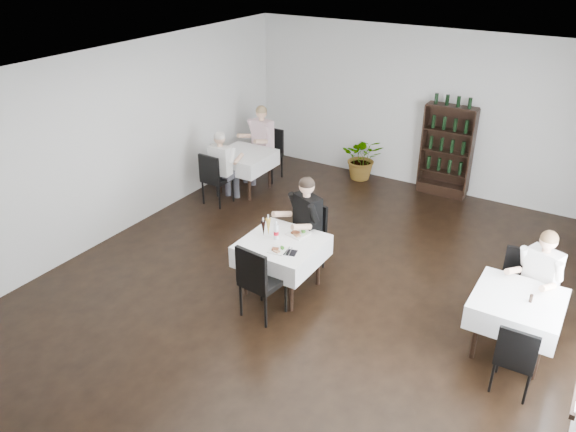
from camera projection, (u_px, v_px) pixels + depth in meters
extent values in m
plane|color=black|center=(301.00, 295.00, 7.76)|extent=(9.00, 9.00, 0.00)
plane|color=white|center=(303.00, 78.00, 6.40)|extent=(9.00, 9.00, 0.00)
plane|color=silver|center=(422.00, 110.00, 10.50)|extent=(7.00, 0.00, 7.00)
plane|color=silver|center=(107.00, 147.00, 8.70)|extent=(0.00, 9.00, 9.00)
cube|color=black|center=(441.00, 189.00, 10.72)|extent=(0.90, 0.28, 0.20)
cylinder|color=black|center=(245.00, 272.00, 7.63)|extent=(0.06, 0.06, 0.71)
cylinder|color=black|center=(274.00, 249.00, 8.18)|extent=(0.06, 0.06, 0.71)
cylinder|color=black|center=(291.00, 288.00, 7.29)|extent=(0.06, 0.06, 0.71)
cylinder|color=black|center=(318.00, 263.00, 7.84)|extent=(0.06, 0.06, 0.71)
cube|color=black|center=(282.00, 244.00, 7.56)|extent=(0.85, 0.85, 0.04)
cube|color=white|center=(282.00, 251.00, 7.61)|extent=(1.03, 1.03, 0.30)
cylinder|color=black|center=(220.00, 175.00, 10.65)|extent=(0.06, 0.06, 0.71)
cylinder|color=black|center=(241.00, 164.00, 11.17)|extent=(0.06, 0.06, 0.71)
cylinder|color=black|center=(249.00, 183.00, 10.33)|extent=(0.06, 0.06, 0.71)
cylinder|color=black|center=(269.00, 171.00, 10.85)|extent=(0.06, 0.06, 0.71)
cube|color=black|center=(244.00, 155.00, 10.58)|extent=(0.80, 0.80, 0.04)
cube|color=white|center=(244.00, 160.00, 10.63)|extent=(0.98, 0.98, 0.30)
cylinder|color=black|center=(476.00, 333.00, 6.47)|extent=(0.06, 0.06, 0.71)
cylinder|color=black|center=(490.00, 303.00, 6.99)|extent=(0.06, 0.06, 0.71)
cylinder|color=black|center=(538.00, 354.00, 6.15)|extent=(0.06, 0.06, 0.71)
cylinder|color=black|center=(548.00, 321.00, 6.67)|extent=(0.06, 0.06, 0.71)
cube|color=black|center=(519.00, 301.00, 6.40)|extent=(0.80, 0.80, 0.04)
cube|color=white|center=(517.00, 308.00, 6.45)|extent=(0.98, 0.98, 0.30)
imported|color=#265C1F|center=(363.00, 158.00, 11.22)|extent=(1.01, 0.94, 0.90)
cylinder|color=black|center=(286.00, 255.00, 8.28)|extent=(0.04, 0.04, 0.46)
cylinder|color=black|center=(303.00, 245.00, 8.54)|extent=(0.04, 0.04, 0.46)
cylinder|color=black|center=(306.00, 264.00, 8.04)|extent=(0.04, 0.04, 0.46)
cylinder|color=black|center=(323.00, 254.00, 8.30)|extent=(0.04, 0.04, 0.46)
cube|color=black|center=(305.00, 239.00, 8.17)|extent=(0.54, 0.54, 0.07)
cube|color=black|center=(315.00, 218.00, 8.19)|extent=(0.46, 0.14, 0.50)
cylinder|color=black|center=(286.00, 296.00, 7.32)|extent=(0.04, 0.04, 0.48)
cylinder|color=black|center=(266.00, 312.00, 7.02)|extent=(0.04, 0.04, 0.48)
cylinder|color=black|center=(261.00, 286.00, 7.54)|extent=(0.04, 0.04, 0.48)
cylinder|color=black|center=(241.00, 300.00, 7.25)|extent=(0.04, 0.04, 0.48)
cube|color=black|center=(263.00, 281.00, 7.16)|extent=(0.52, 0.52, 0.07)
cube|color=black|center=(251.00, 270.00, 6.88)|extent=(0.48, 0.10, 0.52)
cylinder|color=black|center=(255.00, 170.00, 11.23)|extent=(0.04, 0.04, 0.46)
cylinder|color=black|center=(265.00, 163.00, 11.54)|extent=(0.04, 0.04, 0.46)
cylinder|color=black|center=(272.00, 173.00, 11.06)|extent=(0.04, 0.04, 0.46)
cylinder|color=black|center=(282.00, 167.00, 11.37)|extent=(0.04, 0.04, 0.46)
cube|color=black|center=(268.00, 156.00, 11.18)|extent=(0.48, 0.48, 0.07)
cube|color=black|center=(273.00, 140.00, 11.23)|extent=(0.46, 0.07, 0.50)
cylinder|color=black|center=(233.00, 190.00, 10.35)|extent=(0.03, 0.03, 0.45)
cylinder|color=black|center=(219.00, 198.00, 10.06)|extent=(0.03, 0.03, 0.45)
cylinder|color=black|center=(217.00, 186.00, 10.54)|extent=(0.03, 0.03, 0.45)
cylinder|color=black|center=(203.00, 193.00, 10.26)|extent=(0.03, 0.03, 0.45)
cube|color=black|center=(217.00, 179.00, 10.19)|extent=(0.47, 0.47, 0.07)
cube|color=black|center=(209.00, 169.00, 9.92)|extent=(0.45, 0.07, 0.49)
cylinder|color=black|center=(496.00, 310.00, 7.09)|extent=(0.03, 0.03, 0.43)
cylinder|color=black|center=(500.00, 294.00, 7.40)|extent=(0.03, 0.03, 0.43)
cylinder|color=black|center=(528.00, 317.00, 6.95)|extent=(0.03, 0.03, 0.43)
cylinder|color=black|center=(530.00, 301.00, 7.26)|extent=(0.03, 0.03, 0.43)
cube|color=black|center=(517.00, 290.00, 7.07)|extent=(0.48, 0.48, 0.07)
cube|color=black|center=(522.00, 265.00, 7.11)|extent=(0.44, 0.10, 0.47)
cylinder|color=black|center=(532.00, 369.00, 6.15)|extent=(0.03, 0.03, 0.41)
cylinder|color=black|center=(526.00, 389.00, 5.88)|extent=(0.03, 0.03, 0.41)
cylinder|color=black|center=(499.00, 358.00, 6.31)|extent=(0.03, 0.03, 0.41)
cylinder|color=black|center=(492.00, 377.00, 6.04)|extent=(0.03, 0.03, 0.41)
cube|color=black|center=(516.00, 357.00, 5.99)|extent=(0.41, 0.41, 0.06)
cube|color=black|center=(517.00, 349.00, 5.74)|extent=(0.41, 0.05, 0.44)
cube|color=#3B3B42|center=(292.00, 236.00, 8.07)|extent=(0.31, 0.45, 0.14)
cylinder|color=#3B3B42|center=(281.00, 259.00, 8.13)|extent=(0.11, 0.11, 0.51)
cube|color=#3B3B42|center=(300.00, 242.00, 7.92)|extent=(0.31, 0.45, 0.14)
cylinder|color=#3B3B42|center=(289.00, 265.00, 7.97)|extent=(0.11, 0.11, 0.51)
cube|color=black|center=(307.00, 214.00, 7.94)|extent=(0.47, 0.38, 0.57)
cylinder|color=#DCAA89|center=(282.00, 214.00, 7.98)|extent=(0.21, 0.33, 0.16)
cylinder|color=#DCAA89|center=(301.00, 227.00, 7.64)|extent=(0.21, 0.33, 0.16)
sphere|color=#DCAA89|center=(307.00, 186.00, 7.73)|extent=(0.22, 0.22, 0.22)
sphere|color=black|center=(307.00, 184.00, 7.72)|extent=(0.22, 0.22, 0.22)
cube|color=#3B3B42|center=(252.00, 152.00, 11.12)|extent=(0.24, 0.46, 0.15)
cylinder|color=#3B3B42|center=(246.00, 170.00, 11.15)|extent=(0.11, 0.11, 0.51)
cube|color=#3B3B42|center=(259.00, 155.00, 10.99)|extent=(0.24, 0.46, 0.15)
cylinder|color=#3B3B42|center=(253.00, 173.00, 11.02)|extent=(0.11, 0.11, 0.51)
cube|color=silver|center=(263.00, 134.00, 11.02)|extent=(0.46, 0.32, 0.57)
cylinder|color=#DCAA89|center=(244.00, 136.00, 11.00)|extent=(0.15, 0.33, 0.16)
cylinder|color=#DCAA89|center=(261.00, 141.00, 10.70)|extent=(0.15, 0.33, 0.16)
sphere|color=#DCAA89|center=(261.00, 113.00, 10.81)|extent=(0.22, 0.22, 0.22)
sphere|color=olive|center=(261.00, 111.00, 10.80)|extent=(0.22, 0.22, 0.22)
cube|color=#3B3B42|center=(231.00, 174.00, 10.23)|extent=(0.17, 0.41, 0.13)
cylinder|color=#3B3B42|center=(237.00, 186.00, 10.50)|extent=(0.11, 0.11, 0.47)
cube|color=#3B3B42|center=(222.00, 172.00, 10.31)|extent=(0.17, 0.41, 0.13)
cylinder|color=#3B3B42|center=(228.00, 184.00, 10.58)|extent=(0.11, 0.11, 0.47)
cube|color=silver|center=(220.00, 160.00, 9.98)|extent=(0.40, 0.24, 0.53)
cylinder|color=#DCAA89|center=(238.00, 159.00, 10.11)|extent=(0.10, 0.30, 0.15)
cylinder|color=#DCAA89|center=(218.00, 155.00, 10.28)|extent=(0.10, 0.30, 0.15)
sphere|color=#DCAA89|center=(219.00, 139.00, 9.81)|extent=(0.20, 0.20, 0.20)
sphere|color=beige|center=(219.00, 137.00, 9.80)|extent=(0.20, 0.20, 0.20)
cube|color=#3B3B42|center=(521.00, 294.00, 6.84)|extent=(0.27, 0.43, 0.14)
cylinder|color=#3B3B42|center=(509.00, 319.00, 6.89)|extent=(0.11, 0.11, 0.48)
cube|color=#3B3B42|center=(536.00, 301.00, 6.71)|extent=(0.27, 0.43, 0.14)
cylinder|color=#3B3B42|center=(523.00, 327.00, 6.75)|extent=(0.11, 0.11, 0.48)
cube|color=silver|center=(543.00, 270.00, 6.73)|extent=(0.44, 0.34, 0.53)
cylinder|color=#DCAA89|center=(513.00, 271.00, 6.75)|extent=(0.18, 0.31, 0.15)
cylinder|color=#DCAA89|center=(548.00, 287.00, 6.44)|extent=(0.18, 0.31, 0.15)
sphere|color=#DCAA89|center=(549.00, 241.00, 6.53)|extent=(0.20, 0.20, 0.20)
sphere|color=brown|center=(549.00, 239.00, 6.52)|extent=(0.20, 0.20, 0.20)
cube|color=white|center=(298.00, 234.00, 7.71)|extent=(0.31, 0.31, 0.02)
cube|color=#552818|center=(295.00, 233.00, 7.70)|extent=(0.10, 0.08, 0.02)
sphere|color=#30701D|center=(303.00, 231.00, 7.69)|extent=(0.06, 0.06, 0.06)
cube|color=#8F6041|center=(297.00, 235.00, 7.64)|extent=(0.12, 0.11, 0.02)
cube|color=white|center=(278.00, 250.00, 7.31)|extent=(0.24, 0.24, 0.02)
cube|color=#552818|center=(275.00, 249.00, 7.31)|extent=(0.10, 0.09, 0.02)
sphere|color=#30701D|center=(282.00, 248.00, 7.30)|extent=(0.05, 0.05, 0.05)
cube|color=#8F6041|center=(277.00, 251.00, 7.26)|extent=(0.09, 0.07, 0.02)
cone|color=black|center=(263.00, 229.00, 7.63)|extent=(0.06, 0.06, 0.22)
cylinder|color=silver|center=(263.00, 220.00, 7.57)|extent=(0.02, 0.02, 0.06)
cone|color=gold|center=(268.00, 227.00, 7.64)|extent=(0.07, 0.07, 0.25)
cylinder|color=silver|center=(268.00, 217.00, 7.57)|extent=(0.02, 0.02, 0.06)
cylinder|color=silver|center=(276.00, 232.00, 7.54)|extent=(0.07, 0.07, 0.22)
cylinder|color=red|center=(276.00, 233.00, 7.55)|extent=(0.07, 0.07, 0.06)
cylinder|color=silver|center=(276.00, 223.00, 7.48)|extent=(0.03, 0.03, 0.06)
cube|color=black|center=(289.00, 252.00, 7.27)|extent=(0.24, 0.20, 0.01)
cylinder|color=silver|center=(287.00, 251.00, 7.28)|extent=(0.07, 0.22, 0.01)
cylinder|color=silver|center=(290.00, 252.00, 7.26)|extent=(0.08, 0.22, 0.01)
cylinder|color=black|center=(531.00, 298.00, 6.29)|extent=(0.05, 0.05, 0.10)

